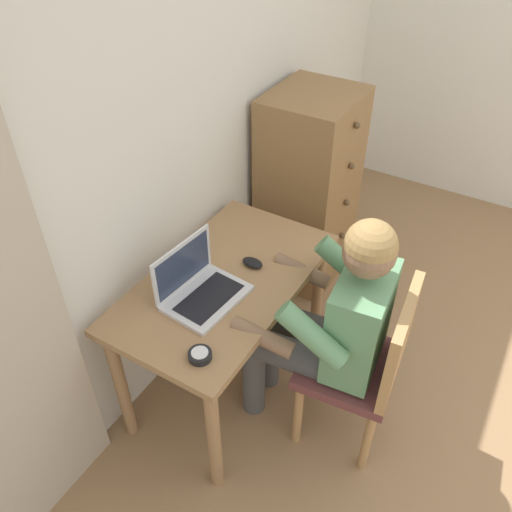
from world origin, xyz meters
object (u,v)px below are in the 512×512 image
dresser (308,191)px  chair (367,362)px  desk (226,298)px  desk_clock (200,355)px  person_seated (330,319)px  laptop (199,287)px  computer_mouse (253,263)px

dresser → chair: size_ratio=1.34×
desk → desk_clock: (-0.42, -0.16, 0.13)m
dresser → desk_clock: bearing=-170.0°
chair → person_seated: (-0.02, 0.18, 0.18)m
chair → person_seated: bearing=95.3°
laptop → chair: bearing=-72.8°
chair → laptop: 0.78m
chair → desk: bearing=96.2°
desk → dresser: (1.02, 0.09, -0.02)m
person_seated → desk: bearing=96.5°
desk → chair: 0.68m
desk → desk_clock: desk_clock is taller
desk → chair: bearing=-83.8°
chair → computer_mouse: size_ratio=8.85×
desk → computer_mouse: (0.14, -0.06, 0.13)m
desk → person_seated: 0.49m
chair → laptop: bearing=107.2°
chair → laptop: (-0.22, 0.70, 0.28)m
desk → dresser: size_ratio=0.91×
desk → computer_mouse: size_ratio=10.80×
dresser → laptop: dresser is taller
dresser → chair: (-0.94, -0.75, -0.10)m
chair → computer_mouse: chair is taller
desk → computer_mouse: bearing=-22.9°
chair → person_seated: size_ratio=0.74×
computer_mouse → desk_clock: computer_mouse is taller
person_seated → laptop: bearing=111.1°
chair → desk_clock: size_ratio=9.83×
person_seated → computer_mouse: 0.44m
person_seated → desk_clock: (-0.47, 0.32, 0.06)m
dresser → laptop: 1.18m
chair → person_seated: 0.26m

